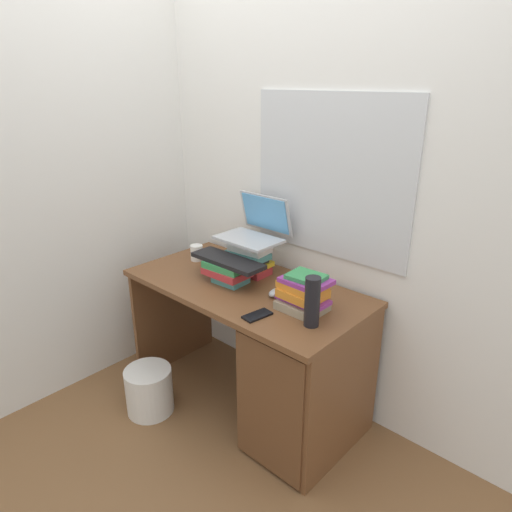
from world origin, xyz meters
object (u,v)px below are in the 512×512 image
book_stack_keyboard_riser (228,271)px  wastebasket (149,390)px  computer_mouse (277,292)px  cell_phone (257,315)px  book_stack_tall (249,257)px  laptop (256,228)px  mug (197,253)px  book_stack_side (303,293)px  desk (289,366)px  keyboard (228,261)px  water_bottle (312,302)px

book_stack_keyboard_riser → wastebasket: bearing=-122.8°
computer_mouse → cell_phone: (0.07, -0.22, -0.01)m
book_stack_tall → wastebasket: size_ratio=0.89×
laptop → mug: bearing=-161.0°
book_stack_keyboard_riser → book_stack_side: bearing=2.9°
book_stack_tall → laptop: size_ratio=0.68×
laptop → computer_mouse: size_ratio=3.27×
book_stack_keyboard_riser → book_stack_side: (0.47, 0.02, 0.02)m
book_stack_tall → wastebasket: book_stack_tall is taller
laptop → mug: size_ratio=3.10×
desk → keyboard: (-0.41, -0.01, 0.46)m
desk → keyboard: size_ratio=3.06×
laptop → keyboard: (0.01, -0.22, -0.12)m
water_bottle → book_stack_tall: bearing=158.4°
keyboard → wastebasket: size_ratio=1.61×
desk → wastebasket: desk is taller
laptop → mug: (-0.36, -0.12, -0.20)m
water_bottle → wastebasket: (-0.84, -0.31, -0.72)m
book_stack_keyboard_riser → keyboard: bearing=-49.7°
book_stack_keyboard_riser → water_bottle: size_ratio=1.06×
book_stack_tall → keyboard: book_stack_tall is taller
wastebasket → cell_phone: bearing=19.1°
mug → book_stack_side: bearing=-4.9°
computer_mouse → water_bottle: (0.30, -0.12, 0.10)m
computer_mouse → wastebasket: bearing=-141.3°
desk → mug: size_ratio=11.72×
cell_phone → wastebasket: bearing=-152.3°
mug → water_bottle: water_bottle is taller
book_stack_keyboard_riser → laptop: (-0.00, 0.22, 0.18)m
desk → book_stack_keyboard_riser: bearing=-178.7°
desk → cell_phone: size_ratio=9.46×
book_stack_keyboard_riser → mug: size_ratio=2.19×
computer_mouse → mug: (-0.65, 0.05, 0.03)m
book_stack_keyboard_riser → mug: bearing=165.2°
computer_mouse → wastebasket: (-0.54, -0.43, -0.62)m
book_stack_side → keyboard: book_stack_side is taller
desk → computer_mouse: (-0.12, 0.04, 0.35)m
wastebasket → mug: bearing=103.2°
cell_phone → wastebasket: size_ratio=0.52×
wastebasket → computer_mouse: bearing=38.7°
book_stack_tall → book_stack_side: (0.48, -0.14, -0.01)m
keyboard → wastebasket: keyboard is taller
book_stack_side → book_stack_keyboard_riser: bearing=-177.1°
laptop → keyboard: size_ratio=0.81×
book_stack_tall → book_stack_keyboard_riser: book_stack_tall is taller
book_stack_side → computer_mouse: size_ratio=2.29×
book_stack_tall → laptop: 0.16m
keyboard → water_bottle: (0.59, -0.07, -0.01)m
desk → book_stack_side: book_stack_side is taller
book_stack_keyboard_riser → cell_phone: 0.41m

